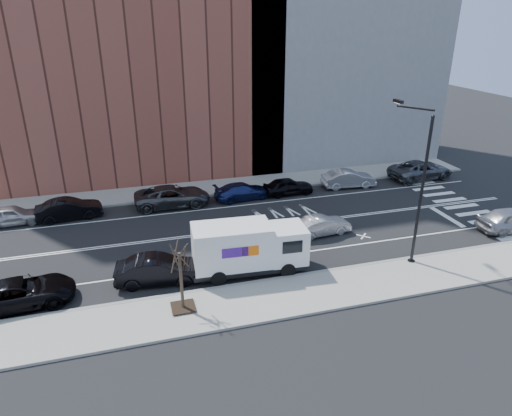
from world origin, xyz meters
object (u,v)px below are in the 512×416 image
fedex_van (248,247)px  driving_sedan (322,225)px  far_parked_b (69,209)px  near_parked_front (512,220)px  far_parked_a (11,215)px

fedex_van → driving_sedan: (6.14, 3.40, -0.94)m
far_parked_b → near_parked_front: size_ratio=0.96×
fedex_van → far_parked_a: bearing=146.6°
far_parked_b → near_parked_front: bearing=-115.6°
fedex_van → far_parked_a: 18.37m
fedex_van → far_parked_b: (-10.70, 11.02, -0.84)m
far_parked_a → far_parked_b: size_ratio=0.90×
far_parked_a → near_parked_front: 35.41m
fedex_van → far_parked_a: (-14.62, 11.09, -0.89)m
far_parked_b → driving_sedan: bearing=-120.1°
fedex_van → far_parked_a: size_ratio=1.63×
far_parked_b → driving_sedan: size_ratio=1.15×
driving_sedan → near_parked_front: near_parked_front is taller
near_parked_front → far_parked_b: bearing=72.6°
far_parked_b → driving_sedan: far_parked_b is taller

